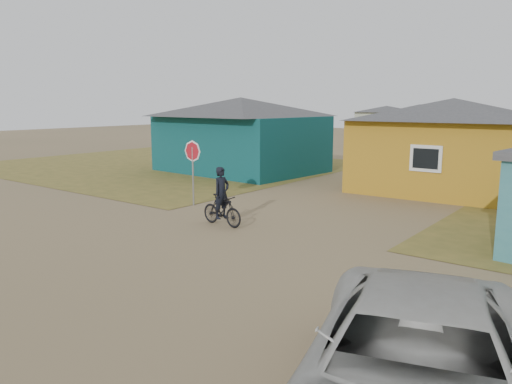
% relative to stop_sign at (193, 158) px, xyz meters
% --- Properties ---
extents(ground, '(120.00, 120.00, 0.00)m').
position_rel_stop_sign_xyz_m(ground, '(3.97, -5.20, -1.75)').
color(ground, olive).
extents(grass_nw, '(20.00, 18.00, 0.00)m').
position_rel_stop_sign_xyz_m(grass_nw, '(-10.03, 7.80, -1.75)').
color(grass_nw, olive).
rests_on(grass_nw, ground).
extents(house_teal, '(8.93, 7.08, 4.00)m').
position_rel_stop_sign_xyz_m(house_teal, '(-4.53, 8.30, 0.30)').
color(house_teal, '#0B3B3F').
rests_on(house_teal, ground).
extents(house_yellow, '(7.72, 6.76, 3.90)m').
position_rel_stop_sign_xyz_m(house_yellow, '(6.47, 8.80, 0.25)').
color(house_yellow, '#B07E1B').
rests_on(house_yellow, ground).
extents(house_pale_west, '(7.04, 6.15, 3.60)m').
position_rel_stop_sign_xyz_m(house_pale_west, '(-2.03, 28.80, 0.10)').
color(house_pale_west, '#A9B299').
rests_on(house_pale_west, ground).
extents(house_pale_north, '(6.28, 5.81, 3.40)m').
position_rel_stop_sign_xyz_m(house_pale_north, '(-10.03, 40.80, -0.00)').
color(house_pale_north, '#A9B299').
rests_on(house_pale_north, ground).
extents(stop_sign, '(0.73, 0.34, 2.38)m').
position_rel_stop_sign_xyz_m(stop_sign, '(0.00, 0.00, 0.00)').
color(stop_sign, gray).
rests_on(stop_sign, ground).
extents(cyclist, '(1.62, 0.60, 1.80)m').
position_rel_stop_sign_xyz_m(cyclist, '(2.87, -1.68, -1.10)').
color(cyclist, black).
rests_on(cyclist, ground).
extents(vehicle, '(4.10, 6.09, 1.55)m').
position_rel_stop_sign_xyz_m(vehicle, '(11.07, -7.74, -0.98)').
color(vehicle, '#B2B2AE').
rests_on(vehicle, ground).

